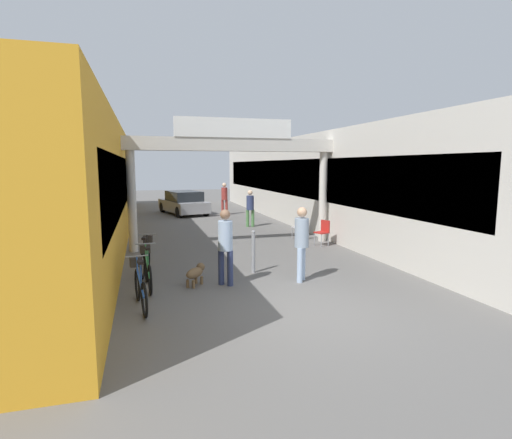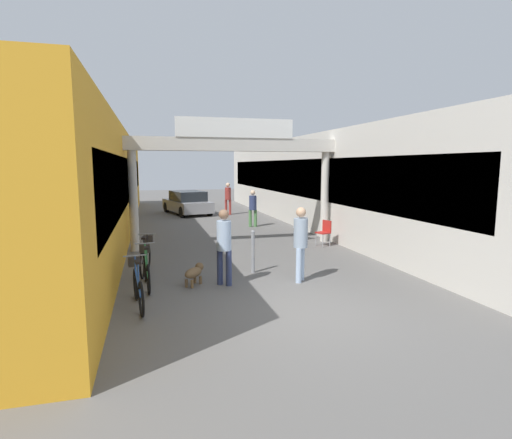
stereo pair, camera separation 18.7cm
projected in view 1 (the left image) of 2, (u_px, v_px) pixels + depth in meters
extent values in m
plane|color=#605E5B|center=(309.00, 311.00, 7.68)|extent=(80.00, 80.00, 0.00)
cube|color=gold|center=(90.00, 184.00, 16.51)|extent=(3.00, 26.00, 4.07)
cube|color=black|center=(127.00, 179.00, 16.88)|extent=(0.04, 23.40, 1.63)
cube|color=beige|center=(316.00, 181.00, 19.27)|extent=(3.00, 26.00, 4.07)
cube|color=black|center=(288.00, 177.00, 18.84)|extent=(0.04, 23.40, 1.63)
cylinder|color=beige|center=(132.00, 202.00, 12.80)|extent=(0.28, 0.28, 3.27)
cylinder|color=beige|center=(323.00, 197.00, 14.62)|extent=(0.28, 0.28, 3.27)
cube|color=beige|center=(233.00, 145.00, 13.46)|extent=(7.40, 0.44, 0.44)
cube|color=white|center=(234.00, 128.00, 13.20)|extent=(3.96, 0.10, 0.64)
cylinder|color=navy|center=(221.00, 267.00, 9.37)|extent=(0.20, 0.20, 0.83)
cylinder|color=navy|center=(230.00, 268.00, 9.27)|extent=(0.20, 0.20, 0.83)
cylinder|color=#A5BFE0|center=(225.00, 236.00, 9.22)|extent=(0.48, 0.48, 0.69)
sphere|color=#8C664C|center=(225.00, 214.00, 9.15)|extent=(0.33, 0.33, 0.24)
cylinder|color=#A5BFE0|center=(303.00, 263.00, 9.75)|extent=(0.20, 0.20, 0.84)
cylinder|color=#A5BFE0|center=(300.00, 265.00, 9.53)|extent=(0.20, 0.20, 0.84)
cylinder|color=#8C9EB2|center=(302.00, 233.00, 9.54)|extent=(0.48, 0.48, 0.70)
sphere|color=tan|center=(302.00, 212.00, 9.47)|extent=(0.33, 0.33, 0.24)
cylinder|color=#4C7F47|center=(248.00, 218.00, 18.25)|extent=(0.17, 0.17, 0.78)
cylinder|color=#4C7F47|center=(253.00, 218.00, 18.26)|extent=(0.17, 0.17, 0.78)
cylinder|color=navy|center=(250.00, 203.00, 18.16)|extent=(0.41, 0.41, 0.65)
sphere|color=beige|center=(250.00, 193.00, 18.10)|extent=(0.26, 0.26, 0.22)
cylinder|color=#99332D|center=(227.00, 207.00, 22.70)|extent=(0.19, 0.19, 0.85)
cylinder|color=#99332D|center=(223.00, 207.00, 22.75)|extent=(0.19, 0.19, 0.85)
cylinder|color=#99332D|center=(224.00, 194.00, 22.62)|extent=(0.46, 0.46, 0.70)
sphere|color=beige|center=(224.00, 185.00, 22.55)|extent=(0.33, 0.33, 0.24)
ellipsoid|color=brown|center=(195.00, 273.00, 9.27)|extent=(0.58, 0.62, 0.24)
sphere|color=brown|center=(201.00, 267.00, 9.50)|extent=(0.28, 0.28, 0.20)
sphere|color=white|center=(199.00, 272.00, 9.43)|extent=(0.20, 0.20, 0.14)
cylinder|color=brown|center=(196.00, 280.00, 9.49)|extent=(0.10, 0.10, 0.19)
cylinder|color=brown|center=(202.00, 280.00, 9.43)|extent=(0.10, 0.10, 0.19)
cylinder|color=brown|center=(188.00, 284.00, 9.17)|extent=(0.10, 0.10, 0.19)
cylinder|color=brown|center=(194.00, 284.00, 9.10)|extent=(0.10, 0.10, 0.19)
torus|color=black|center=(138.00, 285.00, 8.26)|extent=(0.13, 0.67, 0.67)
torus|color=black|center=(144.00, 300.00, 7.33)|extent=(0.13, 0.67, 0.67)
cube|color=#234C9E|center=(140.00, 283.00, 7.77)|extent=(0.16, 0.94, 0.34)
cylinder|color=#234C9E|center=(141.00, 274.00, 7.63)|extent=(0.04, 0.04, 0.42)
cube|color=black|center=(140.00, 262.00, 7.60)|extent=(0.13, 0.23, 0.05)
cylinder|color=#234C9E|center=(137.00, 268.00, 8.15)|extent=(0.04, 0.04, 0.46)
cylinder|color=gray|center=(137.00, 256.00, 8.12)|extent=(0.46, 0.09, 0.03)
cube|color=#332D28|center=(136.00, 262.00, 8.33)|extent=(0.26, 0.23, 0.20)
torus|color=black|center=(146.00, 269.00, 9.56)|extent=(0.10, 0.67, 0.67)
torus|color=black|center=(150.00, 280.00, 8.61)|extent=(0.10, 0.67, 0.67)
cube|color=#338C4C|center=(148.00, 266.00, 9.06)|extent=(0.10, 0.94, 0.34)
cylinder|color=#338C4C|center=(148.00, 258.00, 8.92)|extent=(0.03, 0.03, 0.42)
cube|color=black|center=(147.00, 248.00, 8.89)|extent=(0.11, 0.23, 0.05)
cylinder|color=#338C4C|center=(146.00, 254.00, 9.45)|extent=(0.03, 0.03, 0.46)
cylinder|color=gray|center=(145.00, 244.00, 9.42)|extent=(0.46, 0.06, 0.03)
cube|color=#332D28|center=(145.00, 249.00, 9.63)|extent=(0.25, 0.22, 0.20)
torus|color=black|center=(148.00, 257.00, 10.82)|extent=(0.14, 0.67, 0.67)
torus|color=black|center=(143.00, 266.00, 9.82)|extent=(0.14, 0.67, 0.67)
cube|color=black|center=(145.00, 254.00, 10.30)|extent=(0.16, 0.94, 0.34)
cylinder|color=black|center=(144.00, 247.00, 10.15)|extent=(0.04, 0.04, 0.42)
cube|color=black|center=(144.00, 238.00, 10.12)|extent=(0.13, 0.23, 0.05)
cylinder|color=black|center=(147.00, 243.00, 10.71)|extent=(0.04, 0.04, 0.46)
cylinder|color=gray|center=(147.00, 234.00, 10.68)|extent=(0.46, 0.09, 0.03)
cube|color=#332D28|center=(148.00, 239.00, 10.90)|extent=(0.26, 0.23, 0.20)
cylinder|color=gray|center=(253.00, 253.00, 10.40)|extent=(0.10, 0.10, 1.05)
sphere|color=gray|center=(253.00, 232.00, 10.32)|extent=(0.10, 0.10, 0.10)
cylinder|color=gray|center=(321.00, 241.00, 13.69)|extent=(0.04, 0.04, 0.45)
cylinder|color=gray|center=(314.00, 239.00, 13.96)|extent=(0.04, 0.04, 0.45)
cylinder|color=gray|center=(328.00, 240.00, 13.89)|extent=(0.04, 0.04, 0.45)
cylinder|color=gray|center=(321.00, 238.00, 14.16)|extent=(0.04, 0.04, 0.45)
cube|color=#B2231E|center=(322.00, 233.00, 13.89)|extent=(0.51, 0.51, 0.04)
cube|color=#B2231E|center=(325.00, 226.00, 13.97)|extent=(0.17, 0.39, 0.40)
cylinder|color=gray|center=(292.00, 233.00, 15.20)|extent=(0.03, 0.03, 0.45)
cylinder|color=gray|center=(300.00, 233.00, 15.32)|extent=(0.03, 0.03, 0.45)
cylinder|color=gray|center=(296.00, 235.00, 14.88)|extent=(0.03, 0.03, 0.45)
cylinder|color=gray|center=(304.00, 234.00, 15.01)|extent=(0.03, 0.03, 0.45)
cube|color=silver|center=(298.00, 227.00, 15.07)|extent=(0.44, 0.44, 0.04)
cube|color=silver|center=(301.00, 222.00, 14.87)|extent=(0.40, 0.08, 0.40)
cube|color=#99999E|center=(183.00, 206.00, 23.08)|extent=(2.68, 4.31, 0.60)
cube|color=#1E2328|center=(184.00, 196.00, 22.87)|extent=(2.07, 2.52, 0.55)
cylinder|color=black|center=(163.00, 207.00, 23.95)|extent=(0.34, 0.63, 0.60)
cylinder|color=black|center=(188.00, 206.00, 24.74)|extent=(0.34, 0.63, 0.60)
cylinder|color=black|center=(179.00, 212.00, 21.46)|extent=(0.34, 0.63, 0.60)
cylinder|color=black|center=(206.00, 210.00, 22.25)|extent=(0.34, 0.63, 0.60)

